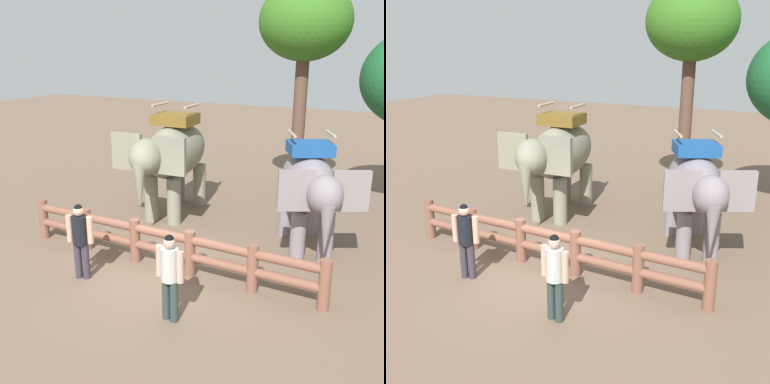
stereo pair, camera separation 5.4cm
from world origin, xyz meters
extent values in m
plane|color=brown|center=(0.00, 0.00, 0.00)|extent=(60.00, 60.00, 0.00)
cylinder|color=brown|center=(-3.68, 0.34, 0.53)|extent=(0.24, 0.24, 1.05)
cylinder|color=brown|center=(-2.21, 0.27, 0.53)|extent=(0.24, 0.24, 1.05)
cylinder|color=brown|center=(-0.74, 0.21, 0.53)|extent=(0.24, 0.24, 1.05)
cylinder|color=brown|center=(0.74, 0.14, 0.53)|extent=(0.24, 0.24, 1.05)
cylinder|color=brown|center=(2.21, 0.08, 0.53)|extent=(0.24, 0.24, 1.05)
cylinder|color=brown|center=(3.68, 0.02, 0.53)|extent=(0.24, 0.24, 1.05)
cylinder|color=brown|center=(0.00, 0.18, 0.45)|extent=(7.38, 0.52, 0.20)
cylinder|color=brown|center=(0.00, 0.18, 0.85)|extent=(7.38, 0.52, 0.20)
cylinder|color=gray|center=(-1.11, 2.78, 0.67)|extent=(0.40, 0.40, 1.34)
cylinder|color=gray|center=(-1.85, 2.76, 0.67)|extent=(0.40, 0.40, 1.34)
cylinder|color=gray|center=(-1.18, 4.59, 0.67)|extent=(0.40, 0.40, 1.34)
cylinder|color=gray|center=(-1.91, 4.56, 0.67)|extent=(0.40, 0.40, 1.34)
ellipsoid|color=gray|center=(-1.51, 3.67, 1.92)|extent=(1.45, 3.05, 1.56)
ellipsoid|color=gray|center=(-1.45, 1.89, 2.11)|extent=(0.89, 1.03, 0.95)
cube|color=gray|center=(-0.81, 2.04, 2.17)|extent=(0.89, 0.17, 1.00)
cube|color=gray|center=(-2.10, 2.00, 2.17)|extent=(0.89, 0.17, 1.00)
cone|color=gray|center=(-1.44, 1.54, 1.35)|extent=(0.36, 0.36, 1.22)
cube|color=brown|center=(-1.51, 3.67, 2.86)|extent=(1.17, 1.04, 0.31)
cylinder|color=#A59E8C|center=(-1.00, 3.69, 3.26)|extent=(0.11, 0.90, 0.08)
cylinder|color=#A59E8C|center=(-2.02, 3.65, 3.26)|extent=(0.11, 0.90, 0.08)
cylinder|color=gray|center=(3.24, 2.26, 0.60)|extent=(0.36, 0.36, 1.19)
cylinder|color=gray|center=(2.65, 1.97, 0.60)|extent=(0.36, 0.36, 1.19)
cylinder|color=gray|center=(2.54, 3.70, 0.60)|extent=(0.36, 0.36, 1.19)
cylinder|color=gray|center=(1.95, 3.42, 0.60)|extent=(0.36, 0.36, 1.19)
ellipsoid|color=gray|center=(2.60, 2.84, 1.71)|extent=(2.25, 2.93, 1.39)
ellipsoid|color=gray|center=(3.29, 1.41, 1.89)|extent=(1.07, 1.14, 0.85)
cube|color=gray|center=(3.76, 1.76, 1.94)|extent=(0.77, 0.45, 0.89)
cube|color=gray|center=(2.72, 1.26, 1.94)|extent=(0.77, 0.45, 0.89)
cone|color=gray|center=(3.43, 1.13, 1.21)|extent=(0.32, 0.32, 1.09)
cube|color=#1A4C90|center=(2.60, 2.84, 2.55)|extent=(1.30, 1.25, 0.28)
cylinder|color=#A59E8C|center=(3.01, 3.03, 2.91)|extent=(0.41, 0.75, 0.07)
cylinder|color=#A59E8C|center=(2.19, 2.64, 2.91)|extent=(0.41, 0.75, 0.07)
cylinder|color=#36303D|center=(-1.23, -1.00, 0.41)|extent=(0.16, 0.16, 0.82)
cylinder|color=#36303D|center=(-1.40, -1.04, 0.41)|extent=(0.16, 0.16, 0.82)
cylinder|color=black|center=(-1.31, -1.02, 1.13)|extent=(0.40, 0.40, 0.63)
cylinder|color=#D7A085|center=(-1.09, -0.96, 1.15)|extent=(0.13, 0.13, 0.60)
cylinder|color=#D7A085|center=(-1.54, -1.07, 1.15)|extent=(0.13, 0.13, 0.60)
sphere|color=#D7A085|center=(-1.31, -1.02, 1.56)|extent=(0.23, 0.23, 0.23)
sphere|color=black|center=(-1.31, -1.02, 1.62)|extent=(0.18, 0.18, 0.18)
cylinder|color=#2B3936|center=(1.31, -1.62, 0.41)|extent=(0.16, 0.16, 0.82)
cylinder|color=#2B3936|center=(1.13, -1.59, 0.41)|extent=(0.16, 0.16, 0.82)
cylinder|color=#B1B7B3|center=(1.22, -1.60, 1.13)|extent=(0.38, 0.38, 0.63)
cylinder|color=tan|center=(1.45, -1.64, 1.15)|extent=(0.13, 0.13, 0.60)
cylinder|color=tan|center=(0.98, -1.57, 1.15)|extent=(0.13, 0.13, 0.60)
sphere|color=tan|center=(1.22, -1.60, 1.56)|extent=(0.23, 0.23, 0.23)
sphere|color=black|center=(1.22, -1.60, 1.62)|extent=(0.18, 0.18, 0.18)
cylinder|color=brown|center=(1.41, 6.34, 2.42)|extent=(0.40, 0.40, 4.83)
ellipsoid|color=#326A1D|center=(1.41, 6.34, 5.58)|extent=(2.74, 2.74, 2.33)
camera|label=1|loc=(5.03, -8.29, 4.91)|focal=44.03mm
camera|label=2|loc=(5.08, -8.27, 4.91)|focal=44.03mm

